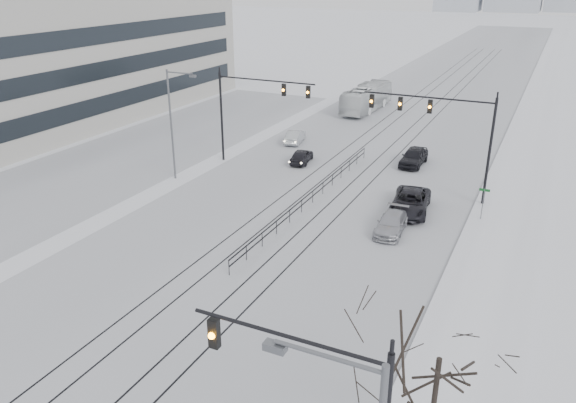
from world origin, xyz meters
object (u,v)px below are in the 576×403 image
object	(u,v)px
sedan_nb_front	(410,202)
sedan_nb_far	(414,157)
sedan_sb_inner	(302,156)
box_truck	(367,98)
sedan_sb_outer	(295,137)
sedan_nb_right	(391,223)
bare_tree	(438,372)

from	to	relation	value
sedan_nb_front	sedan_nb_far	size ratio (longest dim) A/B	1.20
sedan_sb_inner	sedan_nb_far	size ratio (longest dim) A/B	0.81
sedan_sb_inner	sedan_nb_front	distance (m)	13.50
box_truck	sedan_sb_inner	bearing A→B (deg)	95.75
sedan_sb_outer	sedan_nb_front	size ratio (longest dim) A/B	0.72
sedan_sb_inner	sedan_nb_right	size ratio (longest dim) A/B	0.87
box_truck	sedan_nb_far	bearing A→B (deg)	122.17
sedan_nb_far	box_truck	size ratio (longest dim) A/B	0.40
bare_tree	sedan_sb_outer	xyz separation A→B (m)	(-21.09, 34.83, -3.84)
sedan_sb_inner	box_truck	size ratio (longest dim) A/B	0.33
bare_tree	sedan_nb_right	xyz separation A→B (m)	(-6.50, 18.59, -3.87)
sedan_nb_far	box_truck	world-z (taller)	box_truck
bare_tree	sedan_sb_inner	xyz separation A→B (m)	(-17.86, 29.28, -3.85)
sedan_nb_front	box_truck	size ratio (longest dim) A/B	0.48
sedan_sb_inner	sedan_nb_right	world-z (taller)	sedan_sb_inner
sedan_sb_outer	sedan_nb_right	xyz separation A→B (m)	(14.59, -16.24, -0.03)
sedan_sb_inner	sedan_nb_far	bearing A→B (deg)	-167.09
sedan_sb_inner	box_truck	world-z (taller)	box_truck
sedan_sb_inner	sedan_nb_right	bearing A→B (deg)	127.82
sedan_nb_front	sedan_nb_right	distance (m)	3.85
bare_tree	box_truck	size ratio (longest dim) A/B	0.54
sedan_nb_front	sedan_nb_right	size ratio (longest dim) A/B	1.28
sedan_sb_inner	sedan_sb_outer	bearing A→B (deg)	-68.70
sedan_nb_right	box_truck	xyz separation A→B (m)	(-12.58, 32.87, 0.96)
bare_tree	sedan_nb_right	size ratio (longest dim) A/B	1.43
sedan_nb_front	sedan_sb_inner	bearing A→B (deg)	142.32
bare_tree	box_truck	distance (m)	54.96
bare_tree	box_truck	bearing A→B (deg)	110.35
box_truck	bare_tree	bearing A→B (deg)	112.93
sedan_nb_right	box_truck	bearing A→B (deg)	107.58
sedan_sb_inner	sedan_sb_outer	distance (m)	6.42
sedan_sb_outer	sedan_nb_front	xyz separation A→B (m)	(14.86, -12.40, 0.11)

